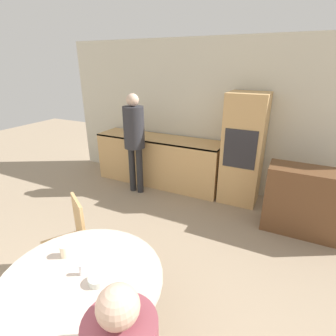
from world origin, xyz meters
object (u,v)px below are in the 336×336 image
object	(u,v)px
person_standing	(134,134)
bowl_near	(97,280)
dining_table	(85,299)
cup	(65,251)
oven_unit	(243,150)
chair_far_left	(72,237)
sideboard	(312,203)

from	to	relation	value
person_standing	bowl_near	world-z (taller)	person_standing
dining_table	cup	bearing A→B (deg)	157.68
dining_table	bowl_near	xyz separation A→B (m)	(0.14, 0.01, 0.25)
oven_unit	bowl_near	xyz separation A→B (m)	(-0.38, -3.10, -0.13)
chair_far_left	bowl_near	world-z (taller)	chair_far_left
dining_table	sideboard	bearing A→B (deg)	58.10
bowl_near	cup	bearing A→B (deg)	165.82
oven_unit	dining_table	bearing A→B (deg)	-99.63
sideboard	bowl_near	distance (m)	2.94
chair_far_left	person_standing	distance (m)	2.19
sideboard	person_standing	xyz separation A→B (m)	(-2.79, 0.04, 0.62)
person_standing	cup	size ratio (longest dim) A/B	17.52
dining_table	oven_unit	bearing A→B (deg)	80.37
sideboard	person_standing	bearing A→B (deg)	179.27
dining_table	chair_far_left	distance (m)	0.86
cup	bowl_near	size ratio (longest dim) A/B	0.78
chair_far_left	sideboard	bearing A→B (deg)	74.06
dining_table	chair_far_left	world-z (taller)	chair_far_left
cup	bowl_near	world-z (taller)	cup
oven_unit	bowl_near	bearing A→B (deg)	-97.08
oven_unit	dining_table	size ratio (longest dim) A/B	1.51
person_standing	chair_far_left	bearing A→B (deg)	-75.26
bowl_near	oven_unit	bearing A→B (deg)	82.92
oven_unit	cup	xyz separation A→B (m)	(-0.80, -2.99, -0.10)
oven_unit	bowl_near	distance (m)	3.12
dining_table	person_standing	bearing A→B (deg)	115.11
person_standing	cup	xyz separation A→B (m)	(0.93, -2.47, -0.29)
person_standing	cup	distance (m)	2.65
sideboard	cup	world-z (taller)	sideboard
person_standing	cup	bearing A→B (deg)	-69.28
dining_table	bowl_near	bearing A→B (deg)	3.07
oven_unit	chair_far_left	size ratio (longest dim) A/B	1.93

